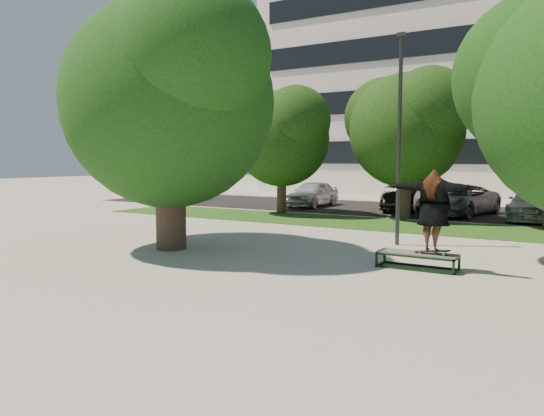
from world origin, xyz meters
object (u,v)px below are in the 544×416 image
Objects in this scene: grind_box at (417,261)px; car_dark at (403,196)px; car_silver_b at (534,204)px; tree_left at (169,90)px; car_silver_a at (312,194)px; lamppost at (399,137)px; bystander at (176,216)px; car_grey at (458,200)px.

grind_box is 14.23m from car_dark.
grind_box is 0.39× the size of car_silver_b.
tree_left reaches higher than car_dark.
car_silver_a is at bearing 173.31° from car_dark.
car_silver_a is at bearing 128.47° from lamppost.
grind_box is at bearing 6.85° from tree_left.
tree_left is at bearing -108.71° from car_dark.
car_silver_b is (2.77, 9.20, -2.48)m from lamppost.
car_silver_a is (-9.49, 13.15, 0.50)m from grind_box.
bystander is 13.66m from car_dark.
car_dark is 6.02m from car_silver_b.
car_silver_b is at bearing 73.27° from lamppost.
lamppost is at bearing -108.54° from car_silver_b.
tree_left is 4.37× the size of bystander.
car_dark is at bearing 174.05° from car_grey.
car_silver_a is (-2.70, 13.96, -3.74)m from tree_left.
car_grey is (4.96, 13.39, -3.74)m from tree_left.
lamppost reaches higher than car_silver_a.
bystander is 0.37× the size of car_dark.
car_grey is (-0.33, 9.48, -2.47)m from lamppost.
car_silver_a is (-2.09, 13.09, -0.13)m from bystander.
tree_left is at bearing -58.01° from bystander.
tree_left reaches higher than car_grey.
bystander is (-5.90, -3.03, -2.34)m from lamppost.
car_silver_b is (10.76, -0.85, -0.01)m from car_silver_a.
car_grey reaches higher than car_silver_b.
car_silver_b is at bearing 58.42° from tree_left.
car_silver_a is 0.87× the size of car_silver_b.
lamppost reaches higher than car_silver_b.
car_silver_a is 7.68m from car_grey.
grind_box is 12.71m from car_grey.
car_grey is 3.11m from car_silver_b.
tree_left is 1.45× the size of car_grey.
lamppost is at bearing -83.24° from car_dark.
car_grey reaches higher than grind_box.
lamppost is 9.80m from car_grey.
car_dark is (2.15, 14.25, -3.70)m from tree_left.
car_dark reaches higher than car_silver_a.
tree_left reaches higher than bystander.
lamppost is 3.75× the size of bystander.
lamppost is 11.08m from car_dark.
bystander is (-7.40, 0.06, 0.62)m from grind_box.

